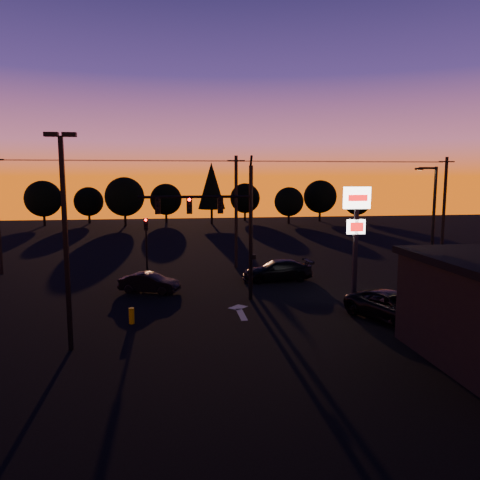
# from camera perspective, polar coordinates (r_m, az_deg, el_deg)

# --- Properties ---
(ground) EXTENTS (120.00, 120.00, 0.00)m
(ground) POSITION_cam_1_polar(r_m,az_deg,el_deg) (24.43, -0.63, -9.80)
(ground) COLOR black
(ground) RESTS_ON ground
(lane_arrow) EXTENTS (1.20, 3.10, 0.01)m
(lane_arrow) POSITION_cam_1_polar(r_m,az_deg,el_deg) (26.07, -0.03, -8.64)
(lane_arrow) COLOR beige
(lane_arrow) RESTS_ON ground
(traffic_signal_mast) EXTENTS (6.79, 0.52, 8.58)m
(traffic_signal_mast) POSITION_cam_1_polar(r_m,az_deg,el_deg) (27.35, -1.97, 2.65)
(traffic_signal_mast) COLOR black
(traffic_signal_mast) RESTS_ON ground
(secondary_signal) EXTENTS (0.30, 0.31, 4.35)m
(secondary_signal) POSITION_cam_1_polar(r_m,az_deg,el_deg) (34.91, -11.36, 0.20)
(secondary_signal) COLOR black
(secondary_signal) RESTS_ON ground
(parking_lot_light) EXTENTS (1.25, 0.30, 9.14)m
(parking_lot_light) POSITION_cam_1_polar(r_m,az_deg,el_deg) (20.66, -20.56, 1.43)
(parking_lot_light) COLOR black
(parking_lot_light) RESTS_ON ground
(pylon_sign) EXTENTS (1.50, 0.28, 6.80)m
(pylon_sign) POSITION_cam_1_polar(r_m,az_deg,el_deg) (26.69, 13.98, 2.25)
(pylon_sign) COLOR black
(pylon_sign) RESTS_ON ground
(streetlight) EXTENTS (1.55, 0.35, 8.00)m
(streetlight) POSITION_cam_1_polar(r_m,az_deg,el_deg) (33.39, 22.37, 2.11)
(streetlight) COLOR black
(streetlight) RESTS_ON ground
(utility_pole_1) EXTENTS (1.40, 0.26, 9.00)m
(utility_pole_1) POSITION_cam_1_polar(r_m,az_deg,el_deg) (37.53, -0.48, 3.53)
(utility_pole_1) COLOR black
(utility_pole_1) RESTS_ON ground
(utility_pole_2) EXTENTS (1.40, 0.26, 9.00)m
(utility_pole_2) POSITION_cam_1_polar(r_m,az_deg,el_deg) (43.78, 23.61, 3.48)
(utility_pole_2) COLOR black
(utility_pole_2) RESTS_ON ground
(power_wires) EXTENTS (36.00, 1.22, 0.07)m
(power_wires) POSITION_cam_1_polar(r_m,az_deg,el_deg) (37.45, -0.48, 9.60)
(power_wires) COLOR black
(power_wires) RESTS_ON ground
(bollard) EXTENTS (0.27, 0.27, 0.81)m
(bollard) POSITION_cam_1_polar(r_m,az_deg,el_deg) (24.44, -13.08, -9.00)
(bollard) COLOR #B68E00
(bollard) RESTS_ON ground
(tree_0) EXTENTS (5.36, 5.36, 6.74)m
(tree_0) POSITION_cam_1_polar(r_m,az_deg,el_deg) (75.56, -22.87, 4.66)
(tree_0) COLOR black
(tree_0) RESTS_ON ground
(tree_1) EXTENTS (4.54, 4.54, 5.71)m
(tree_1) POSITION_cam_1_polar(r_m,az_deg,el_deg) (77.27, -17.97, 4.48)
(tree_1) COLOR black
(tree_1) RESTS_ON ground
(tree_2) EXTENTS (5.77, 5.78, 7.26)m
(tree_2) POSITION_cam_1_polar(r_m,az_deg,el_deg) (71.48, -13.90, 5.15)
(tree_2) COLOR black
(tree_2) RESTS_ON ground
(tree_3) EXTENTS (4.95, 4.95, 6.22)m
(tree_3) POSITION_cam_1_polar(r_m,az_deg,el_deg) (75.17, -9.02, 4.92)
(tree_3) COLOR black
(tree_3) RESTS_ON ground
(tree_4) EXTENTS (4.18, 4.18, 9.50)m
(tree_4) POSITION_cam_1_polar(r_m,az_deg,el_deg) (72.35, -3.49, 6.62)
(tree_4) COLOR black
(tree_4) RESTS_ON ground
(tree_5) EXTENTS (4.95, 4.95, 6.22)m
(tree_5) POSITION_cam_1_polar(r_m,az_deg,el_deg) (78.11, 0.61, 5.12)
(tree_5) COLOR black
(tree_5) RESTS_ON ground
(tree_6) EXTENTS (4.54, 4.54, 5.71)m
(tree_6) POSITION_cam_1_polar(r_m,az_deg,el_deg) (73.46, 5.99, 4.66)
(tree_6) COLOR black
(tree_6) RESTS_ON ground
(tree_7) EXTENTS (5.36, 5.36, 6.74)m
(tree_7) POSITION_cam_1_polar(r_m,az_deg,el_deg) (77.97, 9.74, 5.23)
(tree_7) COLOR black
(tree_7) RESTS_ON ground
(tree_8) EXTENTS (4.12, 4.12, 5.19)m
(tree_8) POSITION_cam_1_polar(r_m,az_deg,el_deg) (79.15, 14.10, 4.47)
(tree_8) COLOR black
(tree_8) RESTS_ON ground
(car_mid) EXTENTS (4.04, 2.56, 1.26)m
(car_mid) POSITION_cam_1_polar(r_m,az_deg,el_deg) (30.51, -10.99, -5.14)
(car_mid) COLOR black
(car_mid) RESTS_ON ground
(car_right) EXTENTS (5.09, 2.28, 1.45)m
(car_right) POSITION_cam_1_polar(r_m,az_deg,el_deg) (33.46, 4.55, -3.71)
(car_right) COLOR black
(car_right) RESTS_ON ground
(suv_parked) EXTENTS (4.34, 5.84, 1.47)m
(suv_parked) POSITION_cam_1_polar(r_m,az_deg,el_deg) (25.41, 18.30, -7.77)
(suv_parked) COLOR black
(suv_parked) RESTS_ON ground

